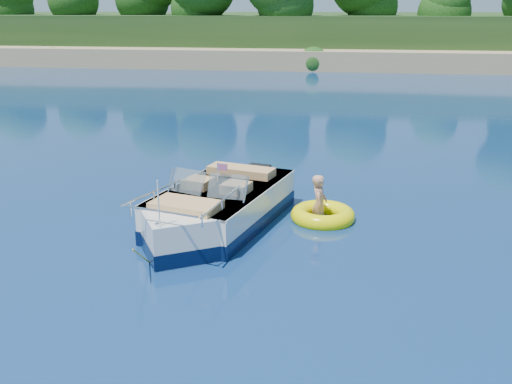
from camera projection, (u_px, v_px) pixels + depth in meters
The scene contains 5 objects.
ground at pixel (207, 257), 11.03m from camera, with size 160.00×160.00×0.00m, color #0A244A.
shoreline at pixel (328, 39), 70.69m from camera, with size 170.00×59.00×6.00m.
motorboat at pixel (215, 212), 12.38m from camera, with size 2.91×5.63×1.91m.
tow_tube at pixel (323, 215), 12.94m from camera, with size 1.91×1.91×0.39m.
boy at pixel (319, 218), 13.05m from camera, with size 0.53×0.35×1.46m, color tan.
Camera 1 is at (2.50, -9.85, 4.58)m, focal length 40.00 mm.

